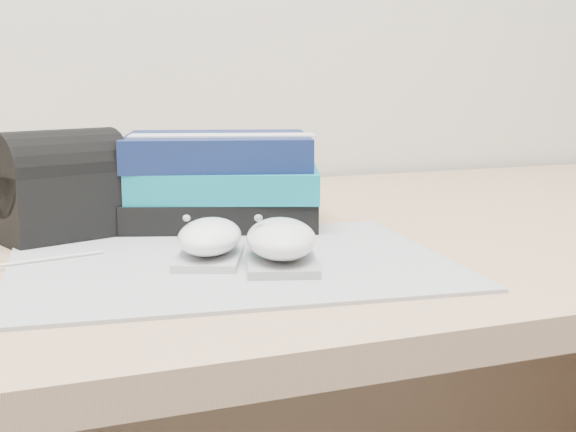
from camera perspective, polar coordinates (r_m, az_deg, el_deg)
name	(u,v)px	position (r m, az deg, el deg)	size (l,w,h in m)	color
desk	(316,389)	(1.09, 1.99, -12.19)	(1.60, 0.80, 0.73)	tan
mousepad	(230,263)	(0.76, -4.15, -3.32)	(0.40, 0.31, 0.00)	gray
mouse_rear	(210,240)	(0.76, -5.59, -1.70)	(0.10, 0.12, 0.04)	#AFB0B2
mouse_front	(281,242)	(0.74, -0.50, -1.88)	(0.10, 0.13, 0.05)	#959598
book_stack	(221,180)	(0.95, -4.76, 2.54)	(0.27, 0.24, 0.11)	black
pouch	(59,187)	(0.90, -15.95, 2.03)	(0.15, 0.13, 0.12)	black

